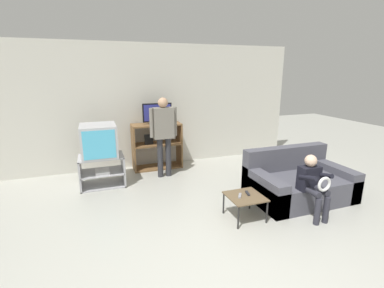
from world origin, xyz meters
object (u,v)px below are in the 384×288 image
(tv_stand, at_px, (102,171))
(remote_control_black, at_px, (248,193))
(television_main, at_px, (99,141))
(media_shelf, at_px, (157,146))
(snack_table, at_px, (245,198))
(television_flat, at_px, (157,114))
(person_standing_adult, at_px, (164,130))
(person_seated_child, at_px, (313,182))
(remote_control_white, at_px, (240,196))
(couch, at_px, (298,183))

(tv_stand, distance_m, remote_control_black, 2.67)
(television_main, distance_m, media_shelf, 1.35)
(media_shelf, height_order, snack_table, media_shelf)
(media_shelf, bearing_deg, snack_table, -74.76)
(television_flat, distance_m, person_standing_adult, 0.59)
(media_shelf, xyz_separation_m, television_flat, (0.03, 0.00, 0.67))
(person_standing_adult, distance_m, person_seated_child, 2.77)
(tv_stand, bearing_deg, person_standing_adult, 2.89)
(snack_table, bearing_deg, remote_control_white, 170.43)
(snack_table, relative_size, person_standing_adult, 0.31)
(snack_table, bearing_deg, television_main, 133.78)
(television_flat, distance_m, couch, 3.01)
(remote_control_black, distance_m, couch, 1.14)
(couch, height_order, person_seated_child, person_seated_child)
(television_main, height_order, snack_table, television_main)
(person_seated_child, bearing_deg, media_shelf, 119.95)
(television_main, relative_size, snack_table, 1.31)
(tv_stand, height_order, person_standing_adult, person_standing_adult)
(television_flat, xyz_separation_m, remote_control_black, (0.72, -2.48, -0.82))
(person_seated_child, bearing_deg, snack_table, 163.97)
(television_main, height_order, person_standing_adult, person_standing_adult)
(remote_control_white, bearing_deg, couch, 47.55)
(media_shelf, height_order, person_seated_child, media_shelf)
(tv_stand, distance_m, television_flat, 1.60)
(media_shelf, distance_m, remote_control_white, 2.59)
(television_main, xyz_separation_m, snack_table, (1.86, -1.94, -0.53))
(person_standing_adult, bearing_deg, tv_stand, -177.11)
(television_flat, height_order, remote_control_white, television_flat)
(television_main, xyz_separation_m, remote_control_black, (1.92, -1.89, -0.49))
(media_shelf, relative_size, television_flat, 1.68)
(tv_stand, xyz_separation_m, remote_control_black, (1.91, -1.87, 0.08))
(couch, height_order, person_standing_adult, person_standing_adult)
(media_shelf, height_order, remote_control_black, media_shelf)
(television_main, bearing_deg, remote_control_black, -44.56)
(media_shelf, distance_m, person_standing_adult, 0.70)
(television_flat, distance_m, remote_control_white, 2.70)
(person_standing_adult, bearing_deg, television_flat, 89.16)
(television_main, height_order, remote_control_black, television_main)
(media_shelf, height_order, person_standing_adult, person_standing_adult)
(snack_table, distance_m, couch, 1.21)
(tv_stand, bearing_deg, person_seated_child, -38.34)
(person_seated_child, bearing_deg, person_standing_adult, 125.21)
(person_standing_adult, height_order, person_seated_child, person_standing_adult)
(tv_stand, height_order, media_shelf, media_shelf)
(snack_table, bearing_deg, couch, 14.94)
(person_seated_child, bearing_deg, remote_control_white, 164.46)
(media_shelf, xyz_separation_m, remote_control_white, (0.61, -2.51, -0.14))
(media_shelf, relative_size, person_standing_adult, 0.66)
(television_flat, bearing_deg, remote_control_white, -77.03)
(remote_control_black, relative_size, person_seated_child, 0.16)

